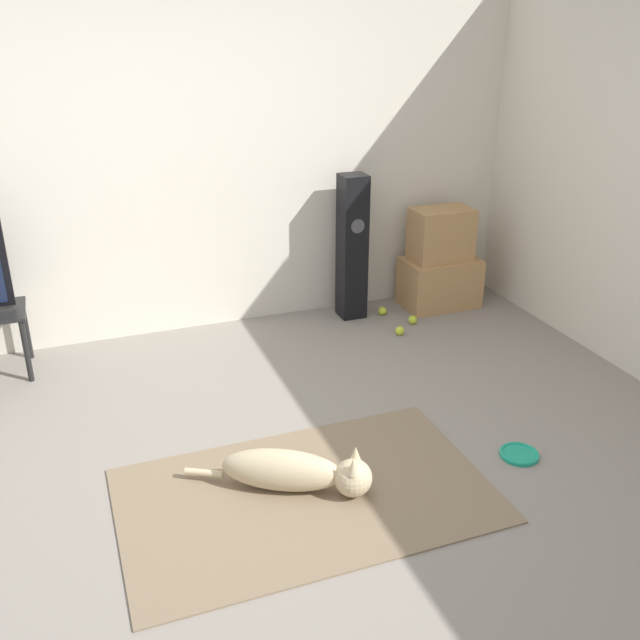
{
  "coord_description": "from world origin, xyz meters",
  "views": [
    {
      "loc": [
        -0.82,
        -2.9,
        2.23
      ],
      "look_at": [
        0.6,
        0.89,
        0.45
      ],
      "focal_mm": 40.0,
      "sensor_mm": 36.0,
      "label": 1
    }
  ],
  "objects_px": {
    "frisbee": "(519,454)",
    "cardboard_box_lower": "(439,282)",
    "tennis_ball_loose_on_carpet": "(413,320)",
    "tennis_ball_near_speaker": "(382,311)",
    "cardboard_box_upper": "(441,234)",
    "floor_speaker": "(352,248)",
    "dog": "(298,471)",
    "tennis_ball_by_boxes": "(400,331)"
  },
  "relations": [
    {
      "from": "cardboard_box_lower",
      "to": "floor_speaker",
      "type": "relative_size",
      "value": 0.54
    },
    {
      "from": "frisbee",
      "to": "tennis_ball_loose_on_carpet",
      "type": "xyz_separation_m",
      "value": [
        0.28,
        1.78,
        0.02
      ]
    },
    {
      "from": "tennis_ball_loose_on_carpet",
      "to": "dog",
      "type": "bearing_deg",
      "value": -132.39
    },
    {
      "from": "tennis_ball_near_speaker",
      "to": "cardboard_box_upper",
      "type": "bearing_deg",
      "value": 3.96
    },
    {
      "from": "tennis_ball_near_speaker",
      "to": "dog",
      "type": "bearing_deg",
      "value": -125.75
    },
    {
      "from": "tennis_ball_by_boxes",
      "to": "tennis_ball_loose_on_carpet",
      "type": "distance_m",
      "value": 0.24
    },
    {
      "from": "dog",
      "to": "tennis_ball_loose_on_carpet",
      "type": "distance_m",
      "value": 2.23
    },
    {
      "from": "cardboard_box_lower",
      "to": "floor_speaker",
      "type": "height_order",
      "value": "floor_speaker"
    },
    {
      "from": "dog",
      "to": "tennis_ball_near_speaker",
      "type": "distance_m",
      "value": 2.32
    },
    {
      "from": "cardboard_box_lower",
      "to": "cardboard_box_upper",
      "type": "height_order",
      "value": "cardboard_box_upper"
    },
    {
      "from": "dog",
      "to": "cardboard_box_lower",
      "type": "bearing_deg",
      "value": 45.62
    },
    {
      "from": "tennis_ball_near_speaker",
      "to": "cardboard_box_lower",
      "type": "bearing_deg",
      "value": 3.17
    },
    {
      "from": "frisbee",
      "to": "cardboard_box_lower",
      "type": "distance_m",
      "value": 2.15
    },
    {
      "from": "cardboard_box_lower",
      "to": "floor_speaker",
      "type": "distance_m",
      "value": 0.83
    },
    {
      "from": "floor_speaker",
      "to": "tennis_ball_near_speaker",
      "type": "relative_size",
      "value": 16.88
    },
    {
      "from": "cardboard_box_lower",
      "to": "tennis_ball_by_boxes",
      "type": "bearing_deg",
      "value": -143.17
    },
    {
      "from": "floor_speaker",
      "to": "cardboard_box_upper",
      "type": "bearing_deg",
      "value": -3.8
    },
    {
      "from": "frisbee",
      "to": "cardboard_box_upper",
      "type": "distance_m",
      "value": 2.23
    },
    {
      "from": "tennis_ball_by_boxes",
      "to": "tennis_ball_loose_on_carpet",
      "type": "bearing_deg",
      "value": 38.72
    },
    {
      "from": "floor_speaker",
      "to": "tennis_ball_near_speaker",
      "type": "distance_m",
      "value": 0.58
    },
    {
      "from": "dog",
      "to": "tennis_ball_near_speaker",
      "type": "height_order",
      "value": "dog"
    },
    {
      "from": "frisbee",
      "to": "tennis_ball_near_speaker",
      "type": "distance_m",
      "value": 2.02
    },
    {
      "from": "floor_speaker",
      "to": "tennis_ball_near_speaker",
      "type": "bearing_deg",
      "value": -19.66
    },
    {
      "from": "floor_speaker",
      "to": "tennis_ball_by_boxes",
      "type": "xyz_separation_m",
      "value": [
        0.19,
        -0.47,
        -0.52
      ]
    },
    {
      "from": "tennis_ball_loose_on_carpet",
      "to": "tennis_ball_near_speaker",
      "type": "bearing_deg",
      "value": 121.35
    },
    {
      "from": "cardboard_box_lower",
      "to": "floor_speaker",
      "type": "xyz_separation_m",
      "value": [
        -0.75,
        0.06,
        0.36
      ]
    },
    {
      "from": "frisbee",
      "to": "tennis_ball_loose_on_carpet",
      "type": "bearing_deg",
      "value": 81.12
    },
    {
      "from": "cardboard_box_upper",
      "to": "tennis_ball_near_speaker",
      "type": "distance_m",
      "value": 0.76
    },
    {
      "from": "frisbee",
      "to": "cardboard_box_lower",
      "type": "xyz_separation_m",
      "value": [
        0.65,
        2.05,
        0.18
      ]
    },
    {
      "from": "cardboard_box_lower",
      "to": "tennis_ball_near_speaker",
      "type": "relative_size",
      "value": 9.04
    },
    {
      "from": "cardboard_box_lower",
      "to": "tennis_ball_near_speaker",
      "type": "xyz_separation_m",
      "value": [
        -0.51,
        -0.03,
        -0.16
      ]
    },
    {
      "from": "dog",
      "to": "cardboard_box_upper",
      "type": "xyz_separation_m",
      "value": [
        1.86,
        1.92,
        0.48
      ]
    },
    {
      "from": "cardboard_box_upper",
      "to": "tennis_ball_loose_on_carpet",
      "type": "distance_m",
      "value": 0.72
    },
    {
      "from": "frisbee",
      "to": "cardboard_box_lower",
      "type": "height_order",
      "value": "cardboard_box_lower"
    },
    {
      "from": "cardboard_box_lower",
      "to": "cardboard_box_upper",
      "type": "xyz_separation_m",
      "value": [
        -0.01,
        0.01,
        0.4
      ]
    },
    {
      "from": "frisbee",
      "to": "tennis_ball_by_boxes",
      "type": "relative_size",
      "value": 3.21
    },
    {
      "from": "dog",
      "to": "cardboard_box_lower",
      "type": "xyz_separation_m",
      "value": [
        1.87,
        1.91,
        0.08
      ]
    },
    {
      "from": "dog",
      "to": "frisbee",
      "type": "distance_m",
      "value": 1.23
    },
    {
      "from": "cardboard_box_upper",
      "to": "tennis_ball_near_speaker",
      "type": "relative_size",
      "value": 7.05
    },
    {
      "from": "tennis_ball_by_boxes",
      "to": "cardboard_box_lower",
      "type": "bearing_deg",
      "value": 36.83
    },
    {
      "from": "cardboard_box_upper",
      "to": "floor_speaker",
      "type": "relative_size",
      "value": 0.42
    },
    {
      "from": "dog",
      "to": "tennis_ball_loose_on_carpet",
      "type": "height_order",
      "value": "dog"
    }
  ]
}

